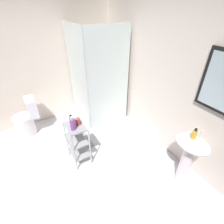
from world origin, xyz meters
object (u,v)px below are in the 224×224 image
bath_mat (78,140)px  conditioner_bottle_purple (73,124)px  pedestal_sink (189,152)px  toilet (27,120)px  body_wash_bottle_green (71,121)px  rinse_cup (78,121)px  hand_soap_bottle (194,134)px  shower_stall (97,100)px  storage_cart (77,141)px

bath_mat → conditioner_bottle_purple: bearing=-20.4°
pedestal_sink → toilet: (-2.35, -1.80, -0.26)m
toilet → body_wash_bottle_green: body_wash_bottle_green is taller
toilet → rinse_cup: size_ratio=6.97×
pedestal_sink → hand_soap_bottle: hand_soap_bottle is taller
hand_soap_bottle → bath_mat: (-1.59, -1.05, -0.87)m
bath_mat → hand_soap_bottle: bearing=33.3°
hand_soap_bottle → rinse_cup: size_ratio=1.50×
shower_stall → pedestal_sink: (2.10, 0.35, 0.12)m
pedestal_sink → rinse_cup: size_ratio=7.43×
hand_soap_bottle → bath_mat: hand_soap_bottle is taller
shower_stall → hand_soap_bottle: bearing=9.7°
storage_cart → conditioner_bottle_purple: conditioner_bottle_purple is taller
shower_stall → rinse_cup: shower_stall is taller
storage_cart → bath_mat: size_ratio=1.23×
storage_cart → conditioner_bottle_purple: bearing=-37.0°
toilet → storage_cart: toilet is taller
shower_stall → storage_cart: shower_stall is taller
shower_stall → hand_soap_bottle: 2.14m
rinse_cup → body_wash_bottle_green: bearing=-113.4°
hand_soap_bottle → storage_cart: bearing=-133.5°
hand_soap_bottle → rinse_cup: (-1.14, -1.13, -0.09)m
pedestal_sink → rinse_cup: bearing=-136.0°
shower_stall → body_wash_bottle_green: bearing=-44.1°
shower_stall → rinse_cup: 1.26m
storage_cart → rinse_cup: 0.36m
pedestal_sink → hand_soap_bottle: (-0.03, 0.01, 0.30)m
shower_stall → toilet: (-0.25, -1.46, -0.15)m
pedestal_sink → hand_soap_bottle: bearing=161.7°
conditioner_bottle_purple → bath_mat: 1.00m
pedestal_sink → toilet: bearing=-142.5°
storage_cart → hand_soap_bottle: hand_soap_bottle is taller
body_wash_bottle_green → conditioner_bottle_purple: bearing=-9.1°
pedestal_sink → rinse_cup: 1.63m
conditioner_bottle_purple → rinse_cup: conditioner_bottle_purple is taller
conditioner_bottle_purple → body_wash_bottle_green: conditioner_bottle_purple is taller
pedestal_sink → storage_cart: bearing=-134.3°
body_wash_bottle_green → rinse_cup: size_ratio=1.66×
toilet → conditioner_bottle_purple: size_ratio=3.46×
shower_stall → pedestal_sink: bearing=9.4°
hand_soap_bottle → conditioner_bottle_purple: hand_soap_bottle is taller
shower_stall → body_wash_bottle_green: 1.29m
pedestal_sink → storage_cart: pedestal_sink is taller
storage_cart → body_wash_bottle_green: size_ratio=4.10×
toilet → hand_soap_bottle: hand_soap_bottle is taller
toilet → hand_soap_bottle: 3.00m
hand_soap_bottle → body_wash_bottle_green: bearing=-134.0°
pedestal_sink → storage_cart: (-1.16, -1.18, -0.14)m
storage_cart → hand_soap_bottle: 1.70m
shower_stall → hand_soap_bottle: (2.07, 0.35, 0.42)m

